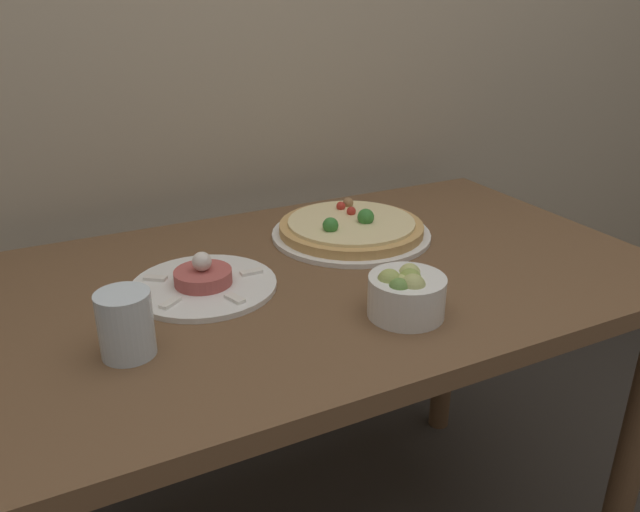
{
  "coord_description": "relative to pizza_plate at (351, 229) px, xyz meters",
  "views": [
    {
      "loc": [
        -0.51,
        -0.57,
        1.26
      ],
      "look_at": [
        -0.05,
        0.36,
        0.81
      ],
      "focal_mm": 35.0,
      "sensor_mm": 36.0,
      "label": 1
    }
  ],
  "objects": [
    {
      "name": "drinking_glass",
      "position": [
        -0.51,
        -0.26,
        0.03
      ],
      "size": [
        0.08,
        0.08,
        0.1
      ],
      "color": "silver",
      "rests_on": "dining_table"
    },
    {
      "name": "tartare_plate",
      "position": [
        -0.35,
        -0.1,
        -0.01
      ],
      "size": [
        0.26,
        0.26,
        0.07
      ],
      "color": "white",
      "rests_on": "dining_table"
    },
    {
      "name": "dining_table",
      "position": [
        -0.1,
        -0.13,
        -0.13
      ],
      "size": [
        1.19,
        0.74,
        0.77
      ],
      "color": "brown",
      "rests_on": "ground_plane"
    },
    {
      "name": "pizza_plate",
      "position": [
        0.0,
        0.0,
        0.0
      ],
      "size": [
        0.33,
        0.33,
        0.06
      ],
      "color": "white",
      "rests_on": "dining_table"
    },
    {
      "name": "small_bowl",
      "position": [
        -0.09,
        -0.34,
        0.02
      ],
      "size": [
        0.12,
        0.12,
        0.08
      ],
      "color": "white",
      "rests_on": "dining_table"
    }
  ]
}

